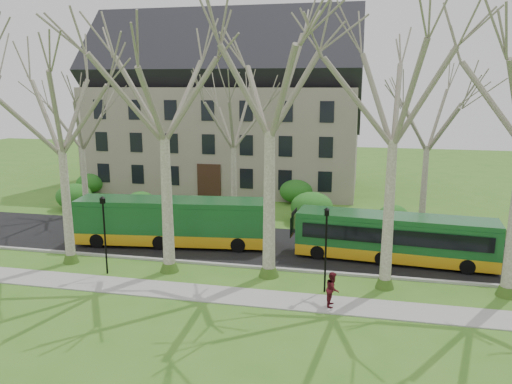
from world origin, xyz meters
TOP-DOWN VIEW (x-y plane):
  - ground at (0.00, 0.00)m, footprint 120.00×120.00m
  - sidewalk at (0.00, -2.50)m, footprint 70.00×2.00m
  - road at (0.00, 5.50)m, footprint 80.00×8.00m
  - curb at (0.00, 1.50)m, footprint 80.00×0.25m
  - building at (-6.00, 24.00)m, footprint 26.50×12.20m
  - tree_row_verge at (0.00, 0.30)m, footprint 49.00×7.00m
  - tree_row_far at (-1.33, 11.00)m, footprint 33.00×7.00m
  - lamp_row at (-0.00, -1.00)m, footprint 36.22×0.22m
  - hedges at (-4.67, 14.00)m, footprint 30.60×8.60m
  - bus_lead at (-4.18, 4.53)m, footprint 12.62×4.03m
  - bus_follow at (9.61, 4.34)m, footprint 11.52×3.31m
  - pedestrian_b at (6.48, -2.64)m, footprint 0.66×0.83m

SIDE VIEW (x-z plane):
  - ground at x=0.00m, z-range 0.00..0.00m
  - sidewalk at x=0.00m, z-range 0.00..0.06m
  - road at x=0.00m, z-range 0.00..0.06m
  - curb at x=0.00m, z-range 0.00..0.14m
  - pedestrian_b at x=6.48m, z-range 0.06..1.72m
  - hedges at x=-4.67m, z-range 0.00..2.00m
  - bus_follow at x=9.61m, z-range 0.06..2.90m
  - bus_lead at x=-4.18m, z-range 0.06..3.16m
  - lamp_row at x=0.00m, z-range 0.42..4.72m
  - tree_row_far at x=-1.33m, z-range 0.00..12.00m
  - tree_row_verge at x=0.00m, z-range 0.00..14.00m
  - building at x=-6.00m, z-range 0.07..16.07m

